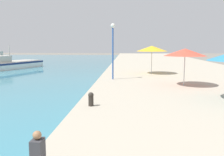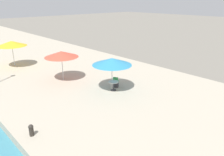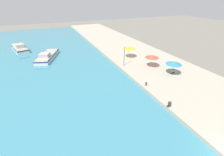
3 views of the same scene
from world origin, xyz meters
TOP-DOWN VIEW (x-y plane):
  - quay_promenade at (8.00, 37.00)m, footprint 16.00×90.00m
  - cafe_umbrella_pink at (8.02, 15.81)m, footprint 3.02×3.02m
  - cafe_umbrella_white at (6.42, 20.42)m, footprint 2.90×2.90m
  - cafe_umbrella_striped at (4.81, 27.52)m, footprint 3.02×3.02m
  - cafe_table at (8.04, 15.66)m, footprint 0.80×0.80m
  - cafe_chair_left at (8.67, 16.02)m, footprint 0.57×0.56m
  - mooring_bollard at (0.76, 14.21)m, footprint 0.26×0.26m

SIDE VIEW (x-z plane):
  - quay_promenade at x=8.00m, z-range 0.00..0.57m
  - cafe_chair_left at x=8.67m, z-range 0.44..1.35m
  - mooring_bollard at x=0.76m, z-range 0.59..1.24m
  - cafe_table at x=8.04m, z-range 0.73..1.47m
  - cafe_umbrella_pink at x=8.02m, z-range 1.60..4.19m
  - cafe_umbrella_white at x=6.42m, z-range 1.61..4.20m
  - cafe_umbrella_striped at x=4.81m, z-range 1.67..4.40m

